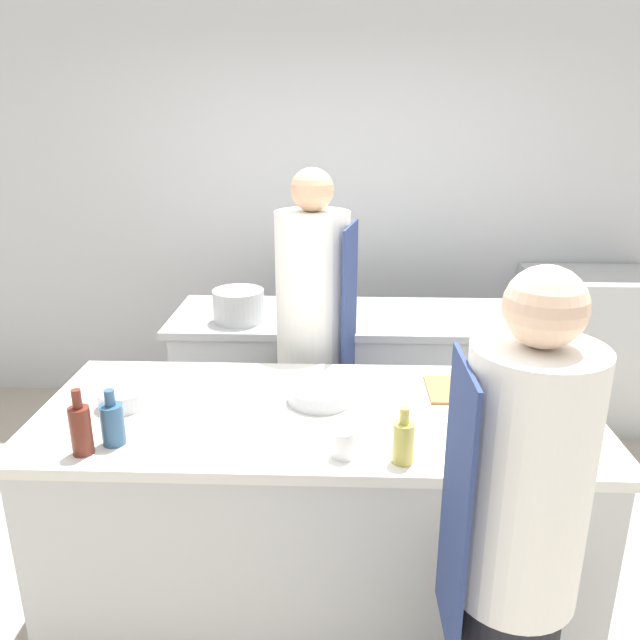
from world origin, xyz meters
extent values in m
plane|color=#A89E8E|center=(0.00, 0.00, 0.00)|extent=(16.00, 16.00, 0.00)
cube|color=silver|center=(0.00, 2.13, 1.40)|extent=(8.00, 0.06, 2.80)
cube|color=#B7BABC|center=(0.00, 0.00, 0.44)|extent=(2.07, 0.88, 0.88)
cube|color=silver|center=(0.00, 0.00, 0.90)|extent=(2.15, 0.92, 0.04)
cube|color=#B7BABC|center=(0.18, 1.20, 0.44)|extent=(2.01, 0.68, 0.88)
cube|color=#B7BABC|center=(0.18, 1.20, 0.90)|extent=(2.09, 0.71, 0.04)
cube|color=#B7BABC|center=(1.73, 1.78, 0.51)|extent=(0.84, 0.61, 1.02)
cube|color=black|center=(1.73, 1.48, 0.28)|extent=(0.67, 0.01, 0.36)
cube|color=black|center=(1.73, 1.48, 0.98)|extent=(0.71, 0.01, 0.06)
cylinder|color=white|center=(0.57, -0.77, 1.13)|extent=(0.33, 0.33, 0.71)
cube|color=navy|center=(0.40, -0.77, 1.03)|extent=(0.01, 0.32, 0.82)
sphere|color=beige|center=(0.57, -0.77, 1.59)|extent=(0.20, 0.20, 0.20)
cylinder|color=black|center=(-0.05, 0.76, 0.41)|extent=(0.31, 0.31, 0.82)
cylinder|color=white|center=(-0.05, 0.76, 1.19)|extent=(0.36, 0.36, 0.75)
cube|color=navy|center=(0.13, 0.72, 1.09)|extent=(0.08, 0.34, 0.86)
sphere|color=tan|center=(-0.05, 0.76, 1.67)|extent=(0.20, 0.20, 0.20)
cylinder|color=#19471E|center=(0.78, -0.38, 1.00)|extent=(0.06, 0.06, 0.16)
cylinder|color=#19471E|center=(0.78, -0.38, 1.11)|extent=(0.03, 0.03, 0.06)
cylinder|color=silver|center=(0.90, -0.21, 0.99)|extent=(0.07, 0.07, 0.14)
cylinder|color=silver|center=(0.90, -0.21, 1.09)|extent=(0.03, 0.03, 0.06)
cylinder|color=#5B2319|center=(-0.78, -0.35, 1.01)|extent=(0.07, 0.07, 0.17)
cylinder|color=#5B2319|center=(-0.78, -0.35, 1.12)|extent=(0.03, 0.03, 0.07)
cylinder|color=#B2A84C|center=(0.30, -0.36, 0.99)|extent=(0.07, 0.07, 0.14)
cylinder|color=#B2A84C|center=(0.30, -0.36, 1.09)|extent=(0.03, 0.03, 0.06)
cylinder|color=#2D5175|center=(-0.69, -0.28, 0.99)|extent=(0.08, 0.08, 0.15)
cylinder|color=#2D5175|center=(-0.69, -0.28, 1.10)|extent=(0.04, 0.04, 0.06)
cylinder|color=#B7BABC|center=(-0.76, 0.00, 0.96)|extent=(0.18, 0.18, 0.07)
cylinder|color=#B7BABC|center=(0.01, 0.07, 0.95)|extent=(0.26, 0.26, 0.06)
cylinder|color=white|center=(0.10, -0.34, 0.97)|extent=(0.08, 0.08, 0.10)
cube|color=olive|center=(0.59, 0.19, 0.93)|extent=(0.28, 0.26, 0.01)
cylinder|color=#B7BABC|center=(-0.47, 1.06, 1.01)|extent=(0.28, 0.28, 0.18)
camera|label=1|loc=(0.09, -2.18, 2.03)|focal=35.00mm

